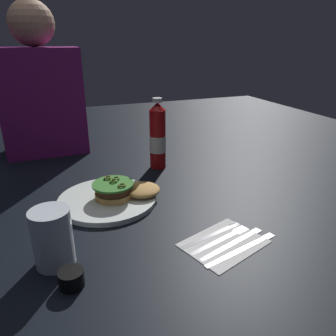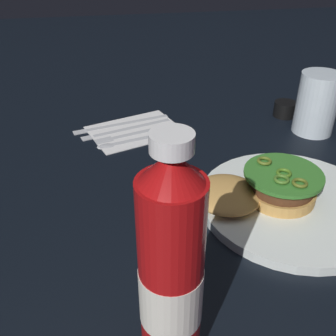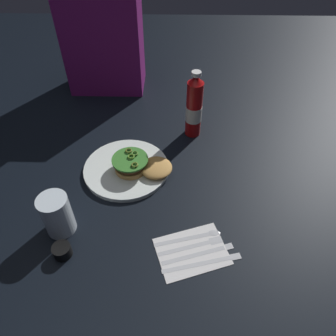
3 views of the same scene
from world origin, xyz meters
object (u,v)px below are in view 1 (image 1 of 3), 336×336
dinner_plate (108,199)px  ketchup_bottle (158,137)px  napkin (224,243)px  spoon_utensil (220,230)px  water_glass (53,238)px  condiment_cup (71,278)px  fork_utensil (225,236)px  steak_knife (236,240)px  diner_person (41,90)px  butter_knife (246,246)px  burger_sandwich (124,190)px

dinner_plate → ketchup_bottle: (0.23, 0.21, 0.11)m
napkin → spoon_utensil: spoon_utensil is taller
water_glass → condiment_cup: size_ratio=2.53×
ketchup_bottle → fork_utensil: ketchup_bottle is taller
steak_knife → fork_utensil: (-0.02, 0.02, 0.00)m
condiment_cup → napkin: bearing=2.6°
condiment_cup → spoon_utensil: condiment_cup is taller
ketchup_bottle → diner_person: 0.52m
dinner_plate → spoon_utensil: dinner_plate is taller
napkin → fork_utensil: fork_utensil is taller
butter_knife → burger_sandwich: bearing=121.8°
burger_sandwich → steak_knife: 0.36m
napkin → diner_person: 0.96m
butter_knife → napkin: bearing=140.4°
napkin → dinner_plate: bearing=124.8°
fork_utensil → butter_knife: bearing=-63.1°
steak_knife → fork_utensil: bearing=123.3°
butter_knife → fork_utensil: (-0.03, 0.05, 0.00)m
dinner_plate → burger_sandwich: bearing=-12.2°
water_glass → condiment_cup: bearing=-73.4°
napkin → butter_knife: 0.05m
ketchup_bottle → condiment_cup: 0.65m
dinner_plate → ketchup_bottle: size_ratio=1.12×
dinner_plate → burger_sandwich: 0.06m
fork_utensil → dinner_plate: bearing=128.2°
burger_sandwich → napkin: size_ratio=1.07×
burger_sandwich → condiment_cup: 0.36m
diner_person → napkin: bearing=-67.7°
butter_knife → spoon_utensil: (-0.02, 0.08, 0.00)m
burger_sandwich → spoon_utensil: burger_sandwich is taller
spoon_utensil → diner_person: 0.93m
napkin → steak_knife: (0.03, -0.01, 0.00)m
fork_utensil → spoon_utensil: bearing=86.0°
ketchup_bottle → fork_utensil: (-0.00, -0.49, -0.11)m
butter_knife → steak_knife: same height
napkin → fork_utensil: (0.01, 0.02, 0.00)m
dinner_plate → condiment_cup: 0.35m
burger_sandwich → steak_knife: burger_sandwich is taller
butter_knife → spoon_utensil: size_ratio=1.14×
ketchup_bottle → steak_knife: (0.01, -0.52, -0.11)m
butter_knife → water_glass: bearing=166.3°
burger_sandwich → ketchup_bottle: size_ratio=0.77×
butter_knife → diner_person: (-0.39, 0.89, 0.25)m
dinner_plate → steak_knife: 0.39m
water_glass → napkin: (0.37, -0.07, -0.06)m
burger_sandwich → butter_knife: bearing=-58.2°
steak_knife → napkin: bearing=169.5°
ketchup_bottle → spoon_utensil: (-0.00, -0.47, -0.11)m
fork_utensil → spoon_utensil: 0.03m
spoon_utensil → diner_person: bearing=114.4°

